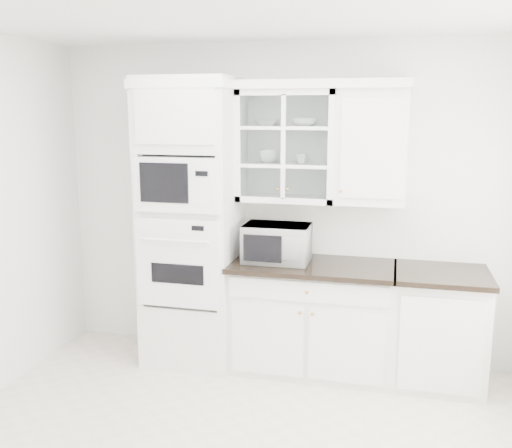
# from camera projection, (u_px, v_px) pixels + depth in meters

# --- Properties ---
(room_shell) EXTENTS (4.00, 3.50, 2.70)m
(room_shell) POSITION_uv_depth(u_px,v_px,m) (248.00, 168.00, 3.55)
(room_shell) COLOR white
(room_shell) RESTS_ON ground
(oven_column) EXTENTS (0.76, 0.68, 2.40)m
(oven_column) POSITION_uv_depth(u_px,v_px,m) (191.00, 224.00, 4.78)
(oven_column) COLOR white
(oven_column) RESTS_ON ground
(base_cabinet_run) EXTENTS (1.32, 0.67, 0.92)m
(base_cabinet_run) POSITION_uv_depth(u_px,v_px,m) (312.00, 316.00, 4.71)
(base_cabinet_run) COLOR white
(base_cabinet_run) RESTS_ON ground
(extra_base_cabinet) EXTENTS (0.72, 0.67, 0.92)m
(extra_base_cabinet) POSITION_uv_depth(u_px,v_px,m) (438.00, 327.00, 4.48)
(extra_base_cabinet) COLOR white
(extra_base_cabinet) RESTS_ON ground
(upper_cabinet_glass) EXTENTS (0.80, 0.33, 0.90)m
(upper_cabinet_glass) POSITION_uv_depth(u_px,v_px,m) (287.00, 146.00, 4.63)
(upper_cabinet_glass) COLOR white
(upper_cabinet_glass) RESTS_ON room_shell
(upper_cabinet_solid) EXTENTS (0.55, 0.33, 0.90)m
(upper_cabinet_solid) POSITION_uv_depth(u_px,v_px,m) (372.00, 147.00, 4.47)
(upper_cabinet_solid) COLOR white
(upper_cabinet_solid) RESTS_ON room_shell
(crown_molding) EXTENTS (2.14, 0.38, 0.07)m
(crown_molding) POSITION_uv_depth(u_px,v_px,m) (274.00, 85.00, 4.54)
(crown_molding) COLOR white
(crown_molding) RESTS_ON room_shell
(countertop_microwave) EXTENTS (0.53, 0.44, 0.31)m
(countertop_microwave) POSITION_uv_depth(u_px,v_px,m) (277.00, 243.00, 4.66)
(countertop_microwave) COLOR white
(countertop_microwave) RESTS_ON base_cabinet_run
(bowl_a) EXTENTS (0.23, 0.23, 0.05)m
(bowl_a) POSITION_uv_depth(u_px,v_px,m) (266.00, 123.00, 4.65)
(bowl_a) COLOR white
(bowl_a) RESTS_ON upper_cabinet_glass
(bowl_b) EXTENTS (0.25, 0.25, 0.07)m
(bowl_b) POSITION_uv_depth(u_px,v_px,m) (304.00, 122.00, 4.57)
(bowl_b) COLOR white
(bowl_b) RESTS_ON upper_cabinet_glass
(cup_a) EXTENTS (0.15, 0.15, 0.11)m
(cup_a) POSITION_uv_depth(u_px,v_px,m) (268.00, 156.00, 4.70)
(cup_a) COLOR white
(cup_a) RESTS_ON upper_cabinet_glass
(cup_b) EXTENTS (0.10, 0.10, 0.08)m
(cup_b) POSITION_uv_depth(u_px,v_px,m) (301.00, 158.00, 4.64)
(cup_b) COLOR white
(cup_b) RESTS_ON upper_cabinet_glass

